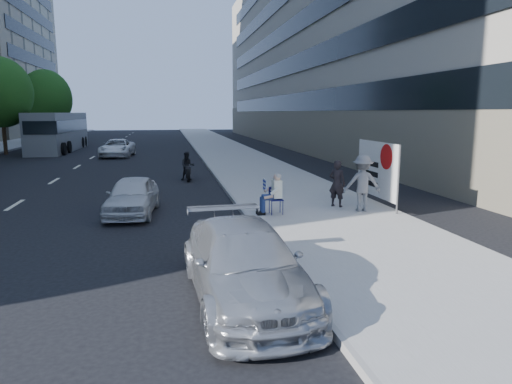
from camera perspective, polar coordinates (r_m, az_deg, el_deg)
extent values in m
plane|color=black|center=(10.34, -5.26, -9.04)|extent=(160.00, 160.00, 0.00)
cube|color=gray|center=(30.32, -1.54, 3.74)|extent=(5.00, 120.00, 0.15)
cube|color=#A29C8C|center=(45.91, 12.79, 18.04)|extent=(14.00, 70.00, 20.00)
cylinder|color=#382616|center=(41.78, -28.93, 6.16)|extent=(0.30, 0.30, 2.97)
ellipsoid|color=#184913|center=(41.76, -29.33, 10.82)|extent=(4.80, 4.80, 5.52)
cylinder|color=#382616|center=(55.27, -24.51, 6.95)|extent=(0.30, 0.30, 2.62)
ellipsoid|color=#184913|center=(55.25, -24.77, 10.55)|extent=(5.40, 5.40, 6.21)
cylinder|color=#131251|center=(14.34, 1.98, -2.05)|extent=(0.02, 0.02, 0.45)
cylinder|color=#131251|center=(14.42, 3.38, -1.99)|extent=(0.02, 0.02, 0.45)
cylinder|color=#131251|center=(14.68, 1.67, -1.77)|extent=(0.02, 0.02, 0.45)
cylinder|color=#131251|center=(14.76, 3.03, -1.71)|extent=(0.02, 0.02, 0.45)
cube|color=#131251|center=(14.50, 2.52, -0.95)|extent=(0.40, 0.40, 0.03)
cube|color=#131251|center=(14.65, 2.35, -0.10)|extent=(0.40, 0.02, 0.40)
cylinder|color=navy|center=(14.34, 1.76, -0.72)|extent=(0.44, 0.17, 0.17)
cylinder|color=navy|center=(14.34, 0.90, -1.66)|extent=(0.14, 0.14, 0.46)
cube|color=black|center=(14.38, 0.66, -2.72)|extent=(0.26, 0.11, 0.10)
cylinder|color=navy|center=(14.53, 1.59, -0.58)|extent=(0.44, 0.17, 0.17)
cylinder|color=navy|center=(14.53, 0.74, -1.50)|extent=(0.14, 0.14, 0.46)
cube|color=black|center=(14.57, 0.50, -2.55)|extent=(0.26, 0.11, 0.10)
cube|color=white|center=(14.44, 2.61, 0.40)|extent=(0.26, 0.42, 0.56)
sphere|color=tan|center=(14.39, 2.62, 1.85)|extent=(0.23, 0.23, 0.23)
ellipsoid|color=gray|center=(14.39, 2.70, 1.97)|extent=(0.22, 0.24, 0.19)
ellipsoid|color=gray|center=(14.38, 2.31, 1.56)|extent=(0.10, 0.14, 0.13)
cylinder|color=white|center=(14.19, 2.36, 0.10)|extent=(0.30, 0.10, 0.25)
cylinder|color=tan|center=(14.18, 1.57, -0.64)|extent=(0.29, 0.09, 0.14)
cylinder|color=white|center=(14.67, 2.11, 0.63)|extent=(0.26, 0.20, 0.32)
cylinder|color=tan|center=(14.80, 1.49, 0.32)|extent=(0.30, 0.21, 0.18)
cube|color=white|center=(14.91, 1.11, 0.90)|extent=(0.03, 0.55, 0.40)
imported|color=slate|center=(15.27, 13.14, 1.08)|extent=(1.31, 0.93, 1.84)
imported|color=black|center=(15.81, 10.09, 1.06)|extent=(0.69, 0.68, 1.61)
cylinder|color=#4C4C4C|center=(15.09, 17.37, 1.48)|extent=(0.06, 0.06, 2.20)
cylinder|color=#4C4C4C|center=(17.77, 12.81, 2.90)|extent=(0.06, 0.06, 2.20)
cube|color=silver|center=(16.39, 14.86, 2.77)|extent=(0.04, 3.00, 1.90)
cylinder|color=#A50C0C|center=(15.70, 15.97, 4.25)|extent=(0.01, 0.84, 0.84)
cube|color=black|center=(16.81, 14.07, 3.49)|extent=(0.01, 1.30, 0.18)
cube|color=black|center=(16.85, 14.02, 2.31)|extent=(0.01, 1.30, 0.18)
cube|color=black|center=(16.90, 13.97, 1.13)|extent=(0.01, 1.30, 0.18)
imported|color=#A2A4A9|center=(8.28, -1.49, -8.94)|extent=(2.13, 4.74, 1.35)
imported|color=silver|center=(15.61, -15.20, -0.46)|extent=(1.83, 3.81, 1.25)
imported|color=white|center=(36.43, -16.95, 5.29)|extent=(2.53, 4.91, 1.33)
cylinder|color=black|center=(22.42, -8.45, 2.07)|extent=(0.13, 0.64, 0.64)
cylinder|color=black|center=(23.80, -8.60, 2.52)|extent=(0.13, 0.64, 0.64)
cube|color=black|center=(23.08, -8.54, 2.86)|extent=(0.26, 1.20, 0.35)
imported|color=black|center=(22.96, -8.54, 3.24)|extent=(0.70, 0.55, 1.42)
cube|color=slate|center=(43.68, -23.42, 6.91)|extent=(2.79, 12.06, 3.30)
cube|color=black|center=(43.95, -25.10, 7.52)|extent=(0.34, 11.50, 1.00)
cube|color=black|center=(43.41, -21.82, 7.73)|extent=(0.34, 11.50, 1.00)
cube|color=black|center=(37.81, -25.41, 7.26)|extent=(2.40, 0.12, 1.00)
cylinder|color=black|center=(39.68, -26.44, 4.80)|extent=(0.27, 1.01, 1.00)
cylinder|color=black|center=(39.09, -22.90, 4.99)|extent=(0.27, 1.01, 1.00)
cylinder|color=black|center=(41.61, -25.72, 5.04)|extent=(0.27, 1.01, 1.00)
cylinder|color=black|center=(41.04, -22.34, 5.23)|extent=(0.27, 1.01, 1.00)
cylinder|color=black|center=(47.42, -23.91, 5.66)|extent=(0.27, 1.01, 1.00)
cylinder|color=black|center=(46.93, -20.93, 5.82)|extent=(0.27, 1.01, 1.00)
cylinder|color=black|center=(48.88, -23.53, 5.79)|extent=(0.27, 1.01, 1.00)
cylinder|color=black|center=(48.41, -20.63, 5.94)|extent=(0.27, 1.01, 1.00)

